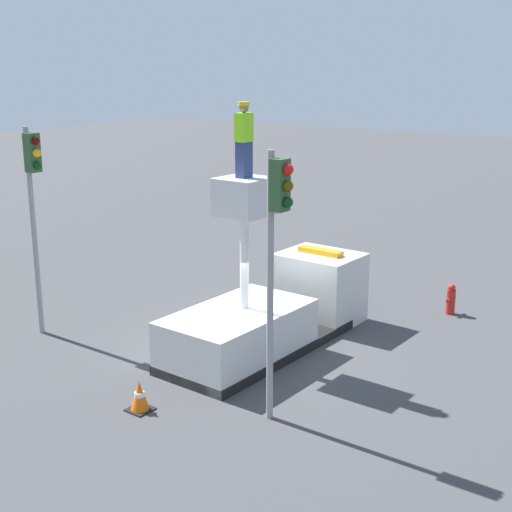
% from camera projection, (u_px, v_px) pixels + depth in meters
% --- Properties ---
extents(ground_plane, '(120.00, 120.00, 0.00)m').
position_uv_depth(ground_plane, '(260.00, 350.00, 18.36)').
color(ground_plane, '#424244').
extents(bucket_truck, '(6.56, 2.24, 4.55)m').
position_uv_depth(bucket_truck, '(271.00, 313.00, 18.50)').
color(bucket_truck, black).
rests_on(bucket_truck, ground).
extents(worker, '(0.40, 0.26, 1.75)m').
position_uv_depth(worker, '(244.00, 140.00, 16.49)').
color(worker, navy).
rests_on(worker, bucket_truck).
extents(traffic_light_pole, '(0.34, 0.57, 5.56)m').
position_uv_depth(traffic_light_pole, '(276.00, 235.00, 13.75)').
color(traffic_light_pole, gray).
rests_on(traffic_light_pole, ground).
extents(traffic_light_across, '(0.34, 0.57, 5.59)m').
position_uv_depth(traffic_light_across, '(34.00, 191.00, 18.48)').
color(traffic_light_across, gray).
rests_on(traffic_light_across, ground).
extents(fire_hydrant, '(0.50, 0.26, 0.91)m').
position_uv_depth(fire_hydrant, '(451.00, 299.00, 20.94)').
color(fire_hydrant, '#B2231E').
rests_on(fire_hydrant, ground).
extents(traffic_cone_rear, '(0.50, 0.50, 0.67)m').
position_uv_depth(traffic_cone_rear, '(140.00, 396.00, 15.08)').
color(traffic_cone_rear, black).
rests_on(traffic_cone_rear, ground).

